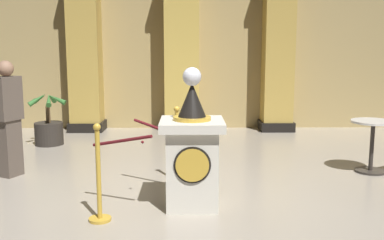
% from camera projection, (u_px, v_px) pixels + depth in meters
% --- Properties ---
extents(ground_plane, '(11.81, 11.81, 0.00)m').
position_uv_depth(ground_plane, '(178.00, 201.00, 5.36)').
color(ground_plane, '#9E9384').
extents(back_wall, '(11.81, 0.16, 3.68)m').
position_uv_depth(back_wall, '(182.00, 46.00, 10.02)').
color(back_wall, tan).
rests_on(back_wall, ground_plane).
extents(pedestal_clock, '(0.72, 0.72, 1.60)m').
position_uv_depth(pedestal_clock, '(192.00, 153.00, 5.10)').
color(pedestal_clock, silver).
rests_on(pedestal_clock, ground_plane).
extents(stanchion_near, '(0.24, 0.24, 1.04)m').
position_uv_depth(stanchion_near, '(177.00, 155.00, 6.10)').
color(stanchion_near, gold).
rests_on(stanchion_near, ground_plane).
extents(stanchion_far, '(0.24, 0.24, 1.05)m').
position_uv_depth(stanchion_far, '(99.00, 187.00, 4.70)').
color(stanchion_far, gold).
rests_on(stanchion_far, ground_plane).
extents(velvet_rope, '(1.12, 1.13, 0.22)m').
position_uv_depth(velvet_rope, '(142.00, 135.00, 5.33)').
color(velvet_rope, '#591419').
extents(column_left, '(0.78, 0.78, 3.53)m').
position_uv_depth(column_left, '(85.00, 50.00, 9.68)').
color(column_left, black).
rests_on(column_left, ground_plane).
extents(column_right, '(0.76, 0.76, 3.53)m').
position_uv_depth(column_right, '(278.00, 50.00, 9.72)').
color(column_right, black).
rests_on(column_right, ground_plane).
extents(column_centre_rear, '(0.88, 0.88, 3.53)m').
position_uv_depth(column_centre_rear, '(182.00, 50.00, 9.70)').
color(column_centre_rear, black).
rests_on(column_centre_rear, ground_plane).
extents(potted_palm_left, '(0.71, 0.70, 1.02)m').
position_uv_depth(potted_palm_left, '(49.00, 129.00, 8.42)').
color(potted_palm_left, '#2D2823').
rests_on(potted_palm_left, ground_plane).
extents(bystander_guest, '(0.36, 0.42, 1.64)m').
position_uv_depth(bystander_guest, '(9.00, 116.00, 6.27)').
color(bystander_guest, brown).
rests_on(bystander_guest, ground_plane).
extents(cafe_table, '(0.63, 0.63, 0.77)m').
position_uv_depth(cafe_table, '(372.00, 139.00, 6.53)').
color(cafe_table, '#332D28').
rests_on(cafe_table, ground_plane).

